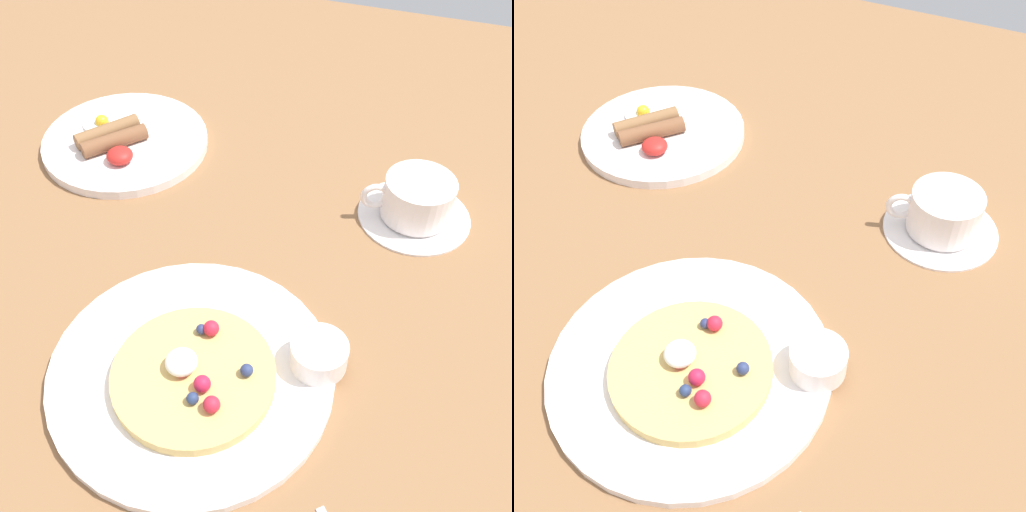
{
  "view_description": "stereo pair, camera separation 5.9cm",
  "coord_description": "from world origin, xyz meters",
  "views": [
    {
      "loc": [
        0.21,
        -0.48,
        0.56
      ],
      "look_at": [
        0.06,
        -0.01,
        0.04
      ],
      "focal_mm": 44.2,
      "sensor_mm": 36.0,
      "label": 1
    },
    {
      "loc": [
        0.27,
        -0.46,
        0.56
      ],
      "look_at": [
        0.06,
        -0.01,
        0.04
      ],
      "focal_mm": 44.2,
      "sensor_mm": 36.0,
      "label": 2
    }
  ],
  "objects": [
    {
      "name": "breakfast_plate",
      "position": [
        -0.2,
        0.17,
        0.01
      ],
      "size": [
        0.24,
        0.24,
        0.01
      ],
      "primitive_type": "cylinder",
      "color": "white",
      "rests_on": "ground_plane"
    },
    {
      "name": "coffee_saucer",
      "position": [
        0.22,
        0.15,
        0.0
      ],
      "size": [
        0.14,
        0.14,
        0.01
      ],
      "primitive_type": "cylinder",
      "color": "white",
      "rests_on": "ground_plane"
    },
    {
      "name": "ground_plane",
      "position": [
        0.0,
        0.0,
        -0.01
      ],
      "size": [
        2.04,
        1.46,
        0.03
      ],
      "primitive_type": "cube",
      "color": "#8A603D"
    },
    {
      "name": "coffee_cup",
      "position": [
        0.22,
        0.15,
        0.03
      ],
      "size": [
        0.12,
        0.09,
        0.05
      ],
      "color": "white",
      "rests_on": "coffee_saucer"
    },
    {
      "name": "fried_breakfast",
      "position": [
        -0.22,
        0.16,
        0.02
      ],
      "size": [
        0.11,
        0.11,
        0.02
      ],
      "color": "brown",
      "rests_on": "breakfast_plate"
    },
    {
      "name": "pancake_plate",
      "position": [
        0.04,
        -0.16,
        0.01
      ],
      "size": [
        0.3,
        0.3,
        0.01
      ],
      "primitive_type": "cylinder",
      "color": "white",
      "rests_on": "ground_plane"
    },
    {
      "name": "syrup_ramekin",
      "position": [
        0.16,
        -0.11,
        0.03
      ],
      "size": [
        0.06,
        0.06,
        0.03
      ],
      "color": "white",
      "rests_on": "pancake_plate"
    },
    {
      "name": "pancake_with_berries",
      "position": [
        0.04,
        -0.17,
        0.02
      ],
      "size": [
        0.17,
        0.17,
        0.03
      ],
      "color": "#DAB365",
      "rests_on": "pancake_plate"
    }
  ]
}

